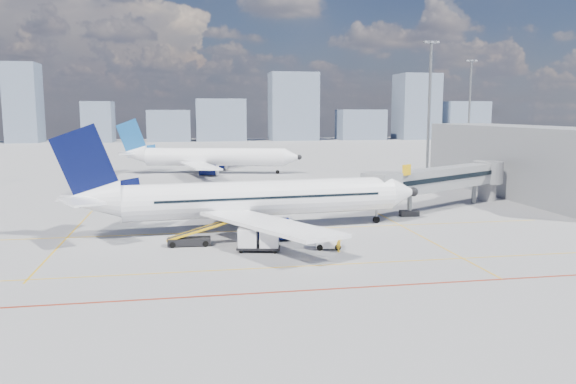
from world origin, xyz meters
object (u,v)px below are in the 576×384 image
(second_aircraft, at_px, (207,157))
(main_aircraft, at_px, (248,199))
(ramp_worker, at_px, (339,242))
(belt_loader, at_px, (191,239))
(cargo_dolly, at_px, (259,239))
(baggage_tug, at_px, (327,241))

(second_aircraft, bearing_deg, main_aircraft, -74.80)
(ramp_worker, bearing_deg, belt_loader, 94.78)
(cargo_dolly, bearing_deg, ramp_worker, 0.50)
(baggage_tug, bearing_deg, cargo_dolly, -174.25)
(belt_loader, bearing_deg, second_aircraft, 87.94)
(second_aircraft, xyz_separation_m, cargo_dolly, (2.04, -63.74, -2.10))
(baggage_tug, height_order, ramp_worker, ramp_worker)
(main_aircraft, height_order, second_aircraft, main_aircraft)
(second_aircraft, bearing_deg, baggage_tug, -69.76)
(cargo_dolly, bearing_deg, baggage_tug, 10.44)
(main_aircraft, distance_m, baggage_tug, 11.17)
(second_aircraft, distance_m, baggage_tug, 64.49)
(main_aircraft, distance_m, second_aircraft, 54.89)
(baggage_tug, height_order, belt_loader, belt_loader)
(cargo_dolly, bearing_deg, second_aircraft, 104.09)
(main_aircraft, height_order, baggage_tug, main_aircraft)
(second_aircraft, relative_size, belt_loader, 6.53)
(baggage_tug, distance_m, cargo_dolly, 6.07)
(belt_loader, bearing_deg, main_aircraft, 45.64)
(cargo_dolly, xyz_separation_m, ramp_worker, (6.84, -1.42, -0.20))
(second_aircraft, relative_size, ramp_worker, 19.62)
(second_aircraft, distance_m, belt_loader, 60.72)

